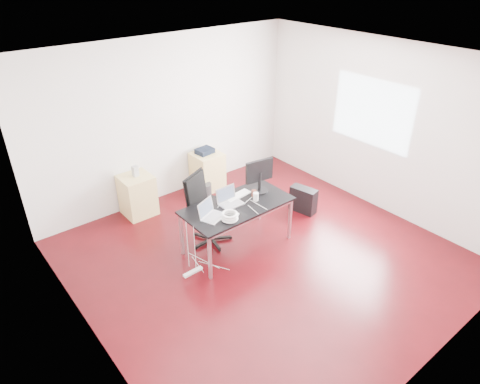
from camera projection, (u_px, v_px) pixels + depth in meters
room_shell at (268, 170)px, 5.59m from camera, size 5.00×5.00×5.00m
desk at (237, 208)px, 6.17m from camera, size 1.60×0.80×0.73m
office_chair at (205, 206)px, 6.34m from camera, size 0.63×0.65×1.08m
filing_cabinet_left at (138, 195)px, 7.13m from camera, size 0.50×0.50×0.70m
filing_cabinet_right at (207, 171)px, 7.92m from camera, size 0.50×0.50×0.70m
pc_tower at (303, 200)px, 7.26m from camera, size 0.29×0.48×0.44m
wastebasket at (205, 191)px, 7.70m from camera, size 0.31×0.31×0.28m
power_strip at (193, 272)px, 5.94m from camera, size 0.30×0.07×0.04m
laptop_left at (211, 213)px, 5.83m from camera, size 0.40×0.36×0.23m
laptop_right at (229, 200)px, 6.14m from camera, size 0.33×0.25×0.23m
monitor at (259, 174)px, 6.35m from camera, size 0.45×0.26×0.51m
keyboard at (238, 196)px, 6.34m from camera, size 0.45×0.19×0.02m
cup_white at (256, 197)px, 6.22m from camera, size 0.09×0.09×0.12m
cup_brown at (254, 193)px, 6.32m from camera, size 0.09×0.09×0.10m
cable_coil at (230, 216)px, 5.77m from camera, size 0.24×0.24×0.11m
power_adapter at (236, 214)px, 5.89m from camera, size 0.08×0.08×0.03m
speaker at (135, 171)px, 6.94m from camera, size 0.10×0.09×0.18m
navy_garment at (205, 151)px, 7.74m from camera, size 0.32×0.27×0.09m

